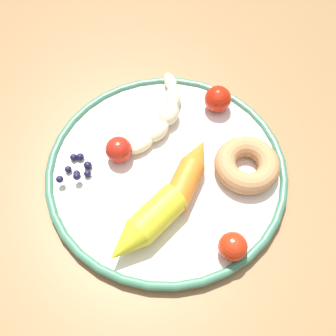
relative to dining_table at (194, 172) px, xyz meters
name	(u,v)px	position (x,y,z in m)	size (l,w,h in m)	color
ground_plane	(182,272)	(0.00, 0.00, -0.64)	(6.00, 6.00, 0.00)	#514F49
dining_table	(194,172)	(0.00, 0.00, 0.00)	(1.24, 0.96, 0.71)	olive
plate	(168,169)	(-0.05, 0.04, 0.08)	(0.35, 0.35, 0.02)	silver
banana	(166,114)	(0.04, 0.05, 0.10)	(0.17, 0.07, 0.03)	beige
carrot_orange	(191,172)	(-0.06, 0.00, 0.10)	(0.12, 0.07, 0.04)	orange
carrot_yellow	(146,227)	(-0.15, 0.05, 0.11)	(0.12, 0.10, 0.04)	yellow
donut	(248,165)	(-0.04, -0.08, 0.10)	(0.09, 0.09, 0.03)	tan
blueberry_pile	(79,168)	(-0.07, 0.16, 0.09)	(0.06, 0.04, 0.02)	#191638
tomato_near	(120,150)	(-0.04, 0.11, 0.10)	(0.04, 0.04, 0.04)	red
tomato_mid	(219,99)	(0.07, -0.03, 0.11)	(0.04, 0.04, 0.04)	red
tomato_far	(235,247)	(-0.16, -0.06, 0.10)	(0.04, 0.04, 0.04)	red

